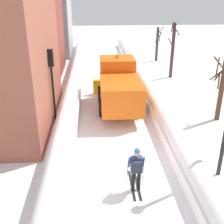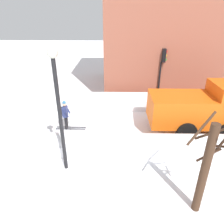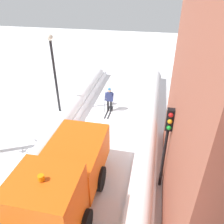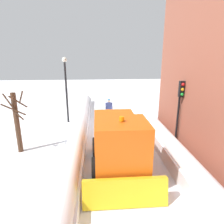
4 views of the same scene
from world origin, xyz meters
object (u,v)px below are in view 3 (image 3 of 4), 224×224
(plow_truck, at_px, (64,179))
(street_lamp, at_px, (54,66))
(skier, at_px, (109,98))
(traffic_light_pole, at_px, (167,136))

(plow_truck, relative_size, street_lamp, 1.12)
(plow_truck, relative_size, skier, 3.31)
(skier, bearing_deg, plow_truck, 89.57)
(traffic_light_pole, distance_m, street_lamp, 9.07)
(traffic_light_pole, height_order, street_lamp, street_lamp)
(street_lamp, bearing_deg, traffic_light_pole, 142.70)
(skier, height_order, street_lamp, street_lamp)
(plow_truck, distance_m, traffic_light_pole, 4.36)
(plow_truck, distance_m, street_lamp, 8.21)
(traffic_light_pole, xyz_separation_m, street_lamp, (7.20, -5.49, 0.47))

